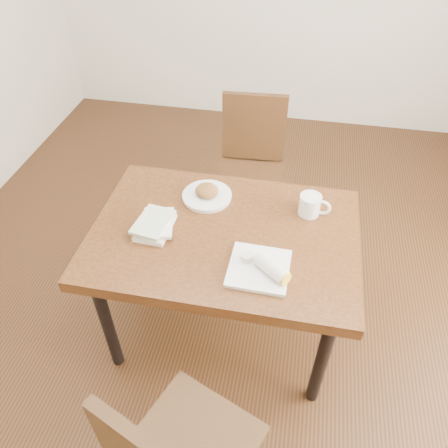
% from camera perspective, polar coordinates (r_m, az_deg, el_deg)
% --- Properties ---
extents(ground, '(4.00, 5.00, 0.01)m').
position_cam_1_polar(ground, '(2.61, -0.00, -13.13)').
color(ground, '#472814').
rests_on(ground, ground).
extents(room_walls, '(4.02, 5.02, 2.80)m').
position_cam_1_polar(room_walls, '(1.55, -0.00, 23.19)').
color(room_walls, beige).
rests_on(room_walls, ground).
extents(table, '(1.24, 0.86, 0.75)m').
position_cam_1_polar(table, '(2.08, -0.00, -2.64)').
color(table, brown).
rests_on(table, ground).
extents(chair_far, '(0.45, 0.45, 0.95)m').
position_cam_1_polar(chair_far, '(2.84, 3.59, 8.22)').
color(chair_far, '#442A13').
rests_on(chair_far, ground).
extents(plate_scone, '(0.25, 0.25, 0.08)m').
position_cam_1_polar(plate_scone, '(2.20, -2.24, 3.93)').
color(plate_scone, white).
rests_on(plate_scone, table).
extents(coffee_mug, '(0.15, 0.10, 0.10)m').
position_cam_1_polar(coffee_mug, '(2.13, 11.28, 2.50)').
color(coffee_mug, white).
rests_on(coffee_mug, table).
extents(plate_burrito, '(0.27, 0.26, 0.09)m').
position_cam_1_polar(plate_burrito, '(1.84, 5.08, -5.74)').
color(plate_burrito, white).
rests_on(plate_burrito, table).
extents(book_stack, '(0.19, 0.24, 0.06)m').
position_cam_1_polar(book_stack, '(2.05, -8.95, -0.08)').
color(book_stack, white).
rests_on(book_stack, table).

